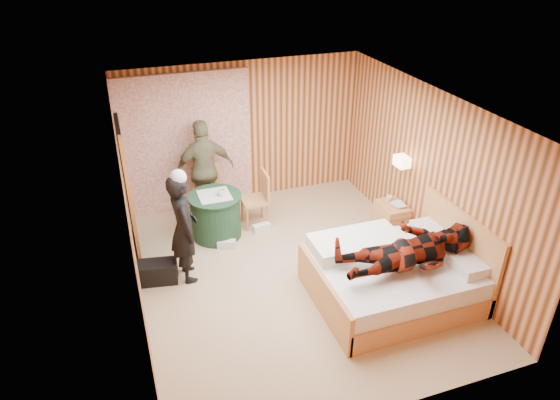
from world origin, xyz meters
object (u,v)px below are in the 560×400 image
object	(u,v)px
wall_lamp	(402,161)
woman_standing	(184,228)
duffel_bag	(157,272)
man_on_bed	(412,242)
round_table	(216,215)
nightstand	(391,219)
bed	(394,275)
man_at_table	(205,170)
chair_near	(259,195)
chair_far	(208,188)

from	to	relation	value
wall_lamp	woman_standing	distance (m)	3.38
duffel_bag	man_on_bed	size ratio (longest dim) A/B	0.31
man_on_bed	round_table	bearing A→B (deg)	128.35
nightstand	duffel_bag	distance (m)	3.73
duffel_bag	bed	bearing A→B (deg)	-14.38
round_table	man_at_table	size ratio (longest dim) A/B	0.49
duffel_bag	man_at_table	size ratio (longest dim) A/B	0.32
nightstand	bed	bearing A→B (deg)	-118.80
chair_near	man_at_table	world-z (taller)	man_at_table
round_table	man_on_bed	xyz separation A→B (m)	(1.95, -2.46, 0.62)
bed	man_on_bed	size ratio (longest dim) A/B	1.17
wall_lamp	duffel_bag	bearing A→B (deg)	179.95
woman_standing	man_on_bed	world-z (taller)	man_on_bed
round_table	chair_near	distance (m)	0.79
woman_standing	wall_lamp	bearing A→B (deg)	-93.14
wall_lamp	woman_standing	bearing A→B (deg)	-179.80
chair_near	duffel_bag	distance (m)	2.12
chair_near	man_on_bed	world-z (taller)	man_on_bed
bed	wall_lamp	bearing A→B (deg)	59.01
woman_standing	bed	bearing A→B (deg)	-120.81
woman_standing	man_on_bed	xyz separation A→B (m)	(2.57, -1.55, 0.19)
wall_lamp	round_table	bearing A→B (deg)	161.70
round_table	chair_near	bearing A→B (deg)	9.94
duffel_bag	woman_standing	bearing A→B (deg)	7.85
chair_near	duffel_bag	bearing A→B (deg)	-58.64
round_table	duffel_bag	world-z (taller)	round_table
nightstand	chair_far	distance (m)	3.07
bed	man_on_bed	distance (m)	0.71
chair_far	duffel_bag	world-z (taller)	chair_far
round_table	duffel_bag	distance (m)	1.40
wall_lamp	man_on_bed	distance (m)	1.77
bed	chair_far	distance (m)	3.47
bed	man_on_bed	xyz separation A→B (m)	(0.03, -0.23, 0.67)
wall_lamp	round_table	size ratio (longest dim) A/B	0.31
wall_lamp	bed	bearing A→B (deg)	-120.99
bed	round_table	xyz separation A→B (m)	(-1.92, 2.23, 0.05)
wall_lamp	man_at_table	world-z (taller)	man_at_table
bed	nightstand	size ratio (longest dim) A/B	3.77
nightstand	duffel_bag	bearing A→B (deg)	-179.36
wall_lamp	chair_far	size ratio (longest dim) A/B	0.28
woman_standing	chair_near	bearing A→B (deg)	-56.35
round_table	duffel_bag	bearing A→B (deg)	-139.53
round_table	duffel_bag	size ratio (longest dim) A/B	1.53
chair_near	woman_standing	distance (m)	1.76
round_table	woman_standing	world-z (taller)	woman_standing
chair_far	duffel_bag	xyz separation A→B (m)	(-1.07, -1.56, -0.38)
bed	chair_far	world-z (taller)	bed
duffel_bag	man_on_bed	xyz separation A→B (m)	(3.00, -1.57, 0.84)
chair_far	duffel_bag	bearing A→B (deg)	-107.98
man_at_table	man_on_bed	world-z (taller)	man_on_bed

